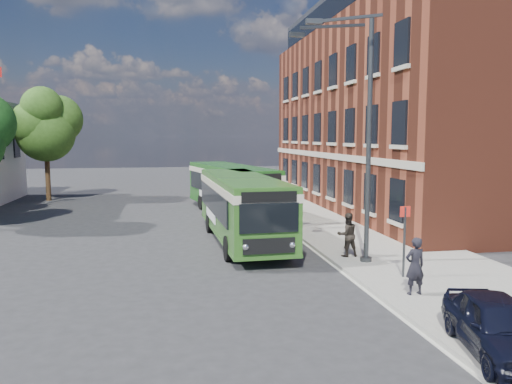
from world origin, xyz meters
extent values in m
plane|color=#2A2A2C|center=(0.00, 0.00, 0.00)|extent=(120.00, 120.00, 0.00)
cube|color=gray|center=(7.00, 8.00, 0.07)|extent=(6.00, 48.00, 0.15)
cube|color=beige|center=(3.95, 8.00, 0.01)|extent=(0.12, 48.00, 0.01)
cube|color=maroon|center=(14.00, 12.00, 6.00)|extent=(12.00, 26.00, 12.00)
cube|color=beige|center=(7.96, 12.00, 3.60)|extent=(0.12, 26.00, 0.35)
cube|color=black|center=(14.00, 12.00, 13.10)|extent=(10.80, 24.80, 2.20)
cube|color=black|center=(8.57, 12.00, 13.10)|extent=(0.08, 24.00, 1.40)
cylinder|color=#313436|center=(5.20, -2.00, 0.15)|extent=(0.44, 0.44, 0.30)
cylinder|color=#313436|center=(5.20, -2.00, 4.50)|extent=(0.18, 0.18, 9.00)
cube|color=#313436|center=(3.96, -2.60, 8.80)|extent=(2.58, 0.46, 0.37)
cube|color=#313436|center=(3.96, -1.40, 8.80)|extent=(2.58, 0.46, 0.37)
cube|color=#313436|center=(2.73, -3.08, 8.55)|extent=(0.55, 0.22, 0.16)
cube|color=#313436|center=(2.73, -0.92, 8.55)|extent=(0.55, 0.22, 0.16)
cylinder|color=#313436|center=(5.60, -4.20, 1.25)|extent=(0.08, 0.08, 2.50)
cube|color=red|center=(5.60, -4.20, 2.35)|extent=(0.35, 0.04, 0.35)
cube|color=#2F621F|center=(1.23, 3.00, 1.77)|extent=(2.87, 10.64, 2.45)
cube|color=#2F621F|center=(1.23, 3.00, 0.50)|extent=(2.91, 10.68, 0.14)
cube|color=black|center=(-0.06, 3.25, 1.90)|extent=(0.38, 8.76, 1.10)
cube|color=black|center=(2.50, 3.34, 1.90)|extent=(0.38, 8.76, 1.10)
cube|color=beige|center=(1.23, 3.00, 2.60)|extent=(2.93, 10.70, 0.32)
cube|color=#2F621F|center=(1.23, 3.00, 2.96)|extent=(2.76, 10.54, 0.12)
cube|color=black|center=(1.41, -2.31, 1.95)|extent=(2.15, 0.15, 1.05)
cube|color=black|center=(1.42, -2.32, 2.70)|extent=(2.00, 0.15, 0.38)
cube|color=black|center=(1.42, -2.32, 0.95)|extent=(1.90, 0.15, 0.55)
sphere|color=silver|center=(0.57, -2.33, 0.95)|extent=(0.26, 0.26, 0.26)
sphere|color=silver|center=(2.26, -2.27, 0.95)|extent=(0.26, 0.26, 0.26)
cube|color=black|center=(1.05, 8.30, 2.00)|extent=(2.00, 0.15, 0.90)
cube|color=white|center=(-0.09, 3.95, 1.15)|extent=(0.15, 3.20, 0.45)
cylinder|color=black|center=(0.18, -0.52, 0.50)|extent=(0.31, 1.01, 1.00)
cylinder|color=black|center=(2.52, -0.44, 0.50)|extent=(0.31, 1.01, 1.00)
cylinder|color=black|center=(-0.02, 5.44, 0.50)|extent=(0.31, 1.01, 1.00)
cylinder|color=black|center=(2.31, 5.52, 0.50)|extent=(0.31, 1.01, 1.00)
cube|color=#1D551A|center=(1.78, 11.20, 1.77)|extent=(4.52, 11.00, 2.45)
cube|color=#1D551A|center=(1.78, 11.20, 0.50)|extent=(4.56, 11.05, 0.14)
cube|color=black|center=(0.47, 11.24, 1.90)|extent=(1.80, 8.77, 1.10)
cube|color=black|center=(2.98, 11.74, 1.90)|extent=(1.80, 8.77, 1.10)
cube|color=beige|center=(1.78, 11.20, 2.60)|extent=(4.59, 11.07, 0.32)
cube|color=#1D551A|center=(1.78, 11.20, 2.96)|extent=(4.40, 10.88, 0.12)
cube|color=black|center=(2.82, 5.91, 1.95)|extent=(2.13, 0.49, 1.05)
cube|color=black|center=(2.82, 5.90, 2.70)|extent=(1.98, 0.46, 0.38)
cube|color=black|center=(2.82, 5.90, 0.95)|extent=(1.88, 0.44, 0.55)
sphere|color=silver|center=(1.98, 5.75, 0.95)|extent=(0.26, 0.26, 0.26)
sphere|color=silver|center=(3.65, 6.08, 0.95)|extent=(0.26, 0.26, 0.26)
cube|color=black|center=(0.75, 16.48, 2.00)|extent=(1.98, 0.46, 0.90)
cube|color=white|center=(0.32, 11.93, 1.15)|extent=(0.66, 3.15, 0.45)
cylinder|color=black|center=(1.32, 7.48, 0.50)|extent=(0.47, 1.04, 1.00)
cylinder|color=black|center=(3.62, 7.93, 0.50)|extent=(0.47, 1.04, 1.00)
cylinder|color=black|center=(0.14, 13.48, 0.50)|extent=(0.47, 1.04, 1.00)
cylinder|color=black|center=(2.44, 13.93, 0.50)|extent=(0.47, 1.04, 1.00)
imported|color=black|center=(4.80, -10.14, 0.79)|extent=(2.33, 3.99, 1.28)
imported|color=black|center=(5.05, -6.00, 1.01)|extent=(0.66, 0.47, 1.72)
imported|color=black|center=(4.77, -1.14, 1.01)|extent=(0.88, 0.71, 1.71)
cylinder|color=#372314|center=(-10.89, 20.22, 1.80)|extent=(0.36, 0.36, 3.59)
sphere|color=#2C5019|center=(-10.89, 20.22, 5.06)|extent=(4.24, 4.24, 4.24)
sphere|color=#2C5019|center=(-10.08, 20.87, 6.12)|extent=(3.59, 3.59, 3.59)
sphere|color=#2C5019|center=(-11.63, 19.65, 5.71)|extent=(3.26, 3.26, 3.26)
sphere|color=#2C5019|center=(-10.89, 19.40, 6.94)|extent=(2.94, 2.94, 2.94)
camera|label=1|loc=(-2.13, -19.30, 4.81)|focal=35.00mm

